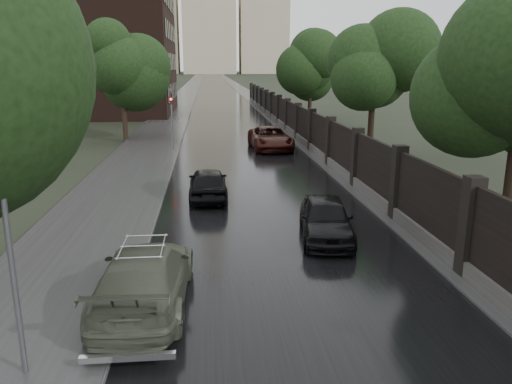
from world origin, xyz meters
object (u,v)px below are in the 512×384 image
car_right_near (326,218)px  car_right_far (270,138)px  lamp_post (8,237)px  traffic_light (172,115)px  hatchback_left (208,183)px  tree_right_b (374,73)px  volga_sedan (145,277)px  tree_right_c (311,70)px  tree_left_far (121,67)px

car_right_near → car_right_far: bearing=96.6°
lamp_post → traffic_light: (1.10, 23.49, -0.27)m
hatchback_left → tree_right_b: bearing=-139.0°
volga_sedan → car_right_far: 22.26m
car_right_near → car_right_far: (0.39, 17.41, 0.07)m
tree_right_b → tree_right_c: 18.00m
tree_left_far → traffic_light: (3.70, -5.01, -2.84)m
traffic_light → hatchback_left: size_ratio=1.03×
tree_right_c → hatchback_left: (-9.62, -26.46, -4.29)m
traffic_light → hatchback_left: 11.79m
tree_right_b → lamp_post: bearing=-122.2°
tree_right_b → volga_sedan: bearing=-121.8°
tree_left_far → hatchback_left: bearing=-70.4°
car_right_far → tree_left_far: bearing=154.0°
tree_left_far → tree_right_b: tree_left_far is taller
lamp_post → volga_sedan: lamp_post is taller
lamp_post → traffic_light: size_ratio=1.28×
tree_right_b → tree_left_far: bearing=152.7°
hatchback_left → car_right_near: size_ratio=0.99×
volga_sedan → car_right_far: bearing=-102.6°
tree_right_c → traffic_light: 19.26m
traffic_light → car_right_far: size_ratio=0.75×
traffic_light → tree_left_far: bearing=126.5°
tree_right_b → tree_right_c: size_ratio=1.00×
tree_right_b → car_right_far: tree_right_b is taller
tree_left_far → traffic_light: bearing=-53.5°
lamp_post → traffic_light: lamp_post is taller
volga_sedan → car_right_near: 6.65m
traffic_light → car_right_far: bearing=6.0°
lamp_post → car_right_far: (7.39, 24.16, -1.93)m
tree_right_c → volga_sedan: 37.80m
tree_left_far → volga_sedan: bearing=-80.4°
tree_right_b → lamp_post: 24.33m
car_right_far → tree_right_c: bearing=66.5°
traffic_light → car_right_near: bearing=-70.6°
lamp_post → car_right_near: size_ratio=1.30×
hatchback_left → tree_right_c: bearing=-110.3°
traffic_light → car_right_near: traffic_light is taller
traffic_light → car_right_far: (6.29, 0.67, -1.65)m
traffic_light → hatchback_left: (2.18, -11.46, -1.74)m
tree_right_c → tree_left_far: bearing=-147.2°
lamp_post → car_right_near: lamp_post is taller
tree_right_b → lamp_post: (-12.90, -20.50, -2.28)m
tree_right_c → traffic_light: tree_right_c is taller
tree_left_far → lamp_post: tree_left_far is taller
traffic_light → volga_sedan: bearing=-88.1°
tree_left_far → volga_sedan: 26.65m
hatchback_left → tree_left_far: bearing=-70.7°
tree_right_b → lamp_post: tree_right_b is taller
traffic_light → car_right_far: 6.54m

